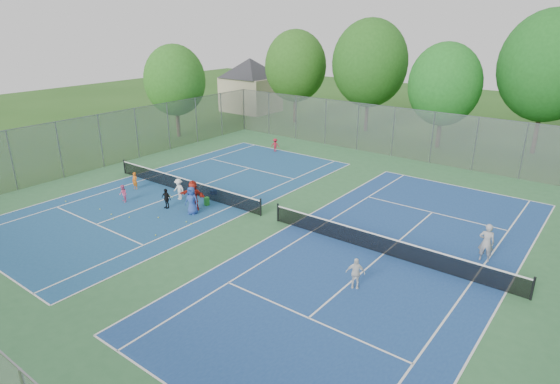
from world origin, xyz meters
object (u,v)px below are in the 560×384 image
Objects in this scene: net_right at (384,246)px; ball_crate at (213,192)px; instructor at (486,243)px; ball_hopper at (207,201)px; net_left at (184,186)px.

net_right is 38.65× the size of ball_crate.
net_right is at bearing 17.96° from instructor.
instructor reaches higher than net_right.
instructor is (15.19, 2.99, 0.68)m from ball_hopper.
net_left is 1.00× the size of net_right.
instructor is at bearing 4.82° from ball_crate.
ball_hopper is (1.05, -1.62, 0.11)m from ball_crate.
ball_hopper is at bearing -176.24° from net_right.
net_left is 25.06× the size of ball_hopper.
net_left and net_right have the same top height.
ball_crate is at bearing -6.73° from instructor.
ball_crate is 0.18× the size of instructor.
net_left reaches higher than ball_crate.
ball_crate is 0.65× the size of ball_hopper.
net_left is 1.96m from ball_crate.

